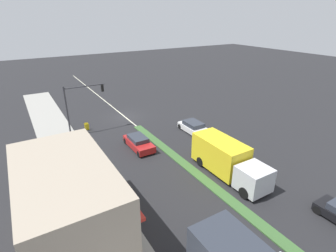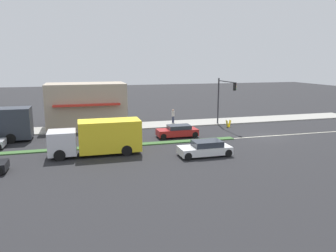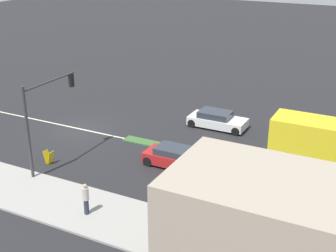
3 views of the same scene
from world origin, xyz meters
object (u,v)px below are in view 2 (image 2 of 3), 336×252
at_px(warning_aframe_sign, 228,124).
at_px(van_white, 205,148).
at_px(pedestrian, 173,116).
at_px(delivery_truck, 99,137).
at_px(hatchback_red, 177,131).
at_px(traffic_signal_main, 223,94).

height_order(warning_aframe_sign, van_white, van_white).
bearing_deg(pedestrian, van_white, 174.19).
distance_m(delivery_truck, hatchback_red, 9.39).
height_order(traffic_signal_main, pedestrian, traffic_signal_main).
distance_m(pedestrian, warning_aframe_sign, 6.94).
bearing_deg(hatchback_red, warning_aframe_sign, -65.68).
height_order(traffic_signal_main, warning_aframe_sign, traffic_signal_main).
relative_size(traffic_signal_main, hatchback_red, 1.34).
bearing_deg(warning_aframe_sign, van_white, 145.61).
bearing_deg(van_white, traffic_signal_main, -31.18).
relative_size(traffic_signal_main, pedestrian, 3.24).
height_order(delivery_truck, hatchback_red, delivery_truck).
distance_m(pedestrian, delivery_truck, 15.23).
relative_size(pedestrian, van_white, 0.40).
relative_size(traffic_signal_main, delivery_truck, 0.75).
bearing_deg(hatchback_red, traffic_signal_main, -60.40).
xyz_separation_m(pedestrian, hatchback_red, (-7.17, 1.64, -0.42)).
bearing_deg(van_white, pedestrian, -5.81).
bearing_deg(van_white, hatchback_red, 1.40).
bearing_deg(warning_aframe_sign, hatchback_red, 114.32).
xyz_separation_m(delivery_truck, hatchback_red, (4.40, -8.25, -0.86)).
xyz_separation_m(pedestrian, warning_aframe_sign, (-3.83, -5.75, -0.61)).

